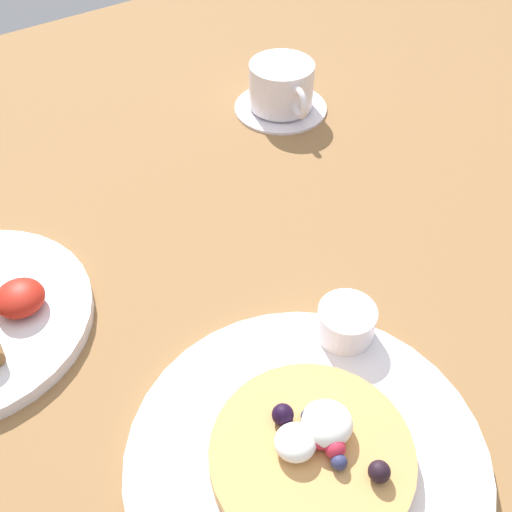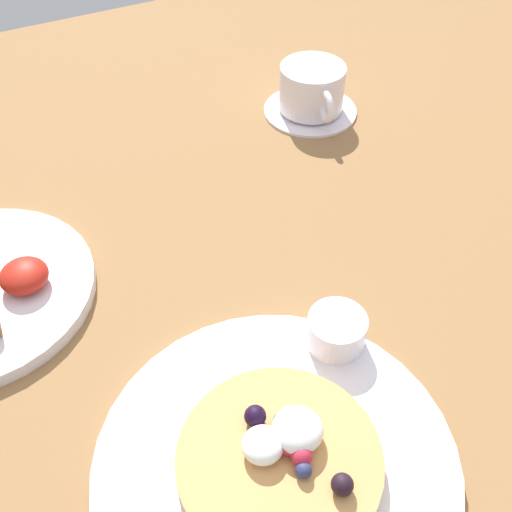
{
  "view_description": "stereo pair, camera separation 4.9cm",
  "coord_description": "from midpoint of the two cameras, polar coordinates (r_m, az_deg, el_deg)",
  "views": [
    {
      "loc": [
        -0.19,
        -0.33,
        0.44
      ],
      "look_at": [
        0.03,
        -0.0,
        0.04
      ],
      "focal_mm": 42.62,
      "sensor_mm": 36.0,
      "label": 1
    },
    {
      "loc": [
        -0.15,
        -0.35,
        0.44
      ],
      "look_at": [
        0.03,
        -0.0,
        0.04
      ],
      "focal_mm": 42.62,
      "sensor_mm": 36.0,
      "label": 2
    }
  ],
  "objects": [
    {
      "name": "ground_plane",
      "position": [
        0.59,
        -4.94,
        -4.84
      ],
      "size": [
        2.05,
        1.31,
        0.03
      ],
      "primitive_type": "cube",
      "color": "olive"
    },
    {
      "name": "pancake_plate",
      "position": [
        0.48,
        1.71,
        -18.68
      ],
      "size": [
        0.27,
        0.27,
        0.01
      ],
      "primitive_type": "cylinder",
      "color": "white",
      "rests_on": "ground_plane"
    },
    {
      "name": "pancake_with_berries",
      "position": [
        0.47,
        2.21,
        -18.03
      ],
      "size": [
        0.15,
        0.15,
        0.04
      ],
      "color": "tan",
      "rests_on": "pancake_plate"
    },
    {
      "name": "syrup_ramekin",
      "position": [
        0.53,
        5.81,
        -6.3
      ],
      "size": [
        0.05,
        0.05,
        0.03
      ],
      "color": "white",
      "rests_on": "pancake_plate"
    },
    {
      "name": "coffee_saucer",
      "position": [
        0.83,
        0.57,
        13.79
      ],
      "size": [
        0.12,
        0.12,
        0.01
      ],
      "primitive_type": "cylinder",
      "color": "white",
      "rests_on": "ground_plane"
    },
    {
      "name": "coffee_cup",
      "position": [
        0.81,
        0.63,
        15.73
      ],
      "size": [
        0.08,
        0.11,
        0.06
      ],
      "color": "white",
      "rests_on": "coffee_saucer"
    }
  ]
}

